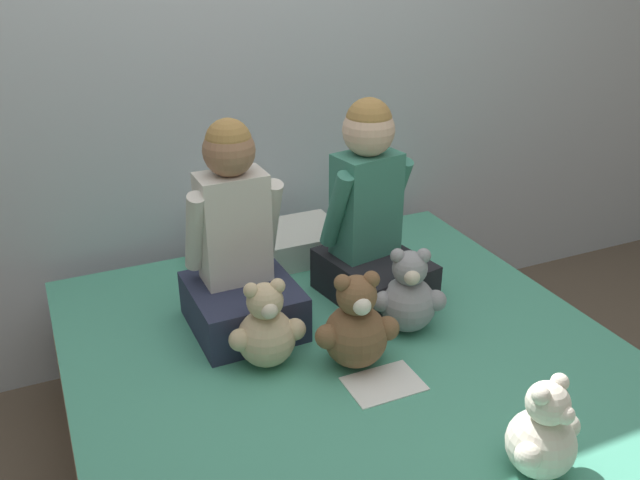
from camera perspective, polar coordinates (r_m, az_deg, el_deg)
The scene contains 10 objects.
wall_behind_bed at distance 2.62m, azimuth -6.97°, elevation 16.18°, with size 8.00×0.06×2.50m.
bed at distance 2.13m, azimuth 3.98°, elevation -16.61°, with size 1.63×1.94×0.48m.
child_on_left at distance 2.10m, azimuth -6.96°, elevation -1.07°, with size 0.33×0.35×0.67m.
child_on_right at distance 2.25m, azimuth 4.25°, elevation 1.71°, with size 0.34×0.41×0.68m.
teddy_bear_held_by_left_child at distance 1.96m, azimuth -4.55°, elevation -7.54°, with size 0.23×0.17×0.27m.
teddy_bear_held_by_right_child at distance 2.13m, azimuth 7.44°, elevation -4.72°, with size 0.22×0.18×0.28m.
teddy_bear_between_children at distance 1.95m, azimuth 3.05°, elevation -7.33°, with size 0.25×0.19×0.30m.
teddy_bear_at_foot_of_bed at distance 1.70m, azimuth 18.27°, elevation -15.30°, with size 0.21×0.16×0.26m.
pillow_at_headboard at distance 2.57m, azimuth -4.15°, elevation -0.56°, with size 0.54×0.28×0.11m.
sign_card at distance 1.95m, azimuth 5.40°, elevation -11.95°, with size 0.21×0.15×0.00m.
Camera 1 is at (-0.78, -1.38, 1.66)m, focal length 38.00 mm.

